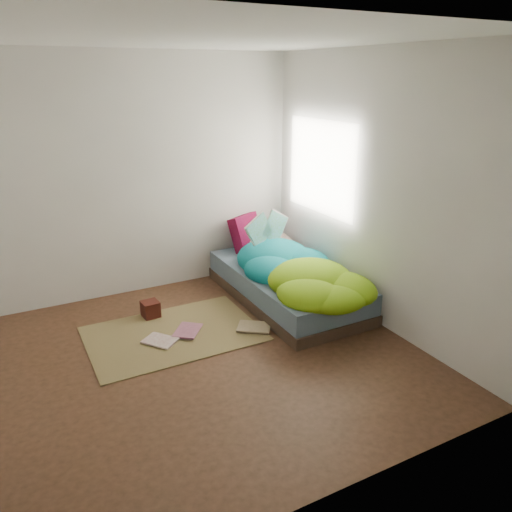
# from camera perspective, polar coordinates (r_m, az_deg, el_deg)

# --- Properties ---
(ground) EXTENTS (3.50, 3.50, 0.00)m
(ground) POSITION_cam_1_polar(r_m,az_deg,el_deg) (4.51, -5.26, -11.45)
(ground) COLOR #3B2616
(ground) RESTS_ON ground
(room_walls) EXTENTS (3.54, 3.54, 2.62)m
(room_walls) POSITION_cam_1_polar(r_m,az_deg,el_deg) (3.93, -5.88, 9.30)
(room_walls) COLOR silver
(room_walls) RESTS_ON ground
(bed) EXTENTS (1.00, 2.00, 0.34)m
(bed) POSITION_cam_1_polar(r_m,az_deg,el_deg) (5.50, 3.50, -3.37)
(bed) COLOR #3A2B1F
(bed) RESTS_ON ground
(duvet) EXTENTS (0.96, 1.84, 0.34)m
(duvet) POSITION_cam_1_polar(r_m,az_deg,el_deg) (5.20, 4.84, -0.76)
(duvet) COLOR #076D79
(duvet) RESTS_ON bed
(rug) EXTENTS (1.60, 1.10, 0.01)m
(rug) POSITION_cam_1_polar(r_m,az_deg,el_deg) (4.92, -9.42, -8.75)
(rug) COLOR brown
(rug) RESTS_ON ground
(pillow_floral) EXTENTS (0.52, 0.33, 0.12)m
(pillow_floral) POSITION_cam_1_polar(r_m,az_deg,el_deg) (6.02, 1.90, 1.11)
(pillow_floral) COLOR beige
(pillow_floral) RESTS_ON bed
(pillow_magenta) EXTENTS (0.44, 0.31, 0.42)m
(pillow_magenta) POSITION_cam_1_polar(r_m,az_deg,el_deg) (6.04, -1.14, 2.70)
(pillow_magenta) COLOR #450427
(pillow_magenta) RESTS_ON bed
(open_book) EXTENTS (0.51, 0.22, 0.31)m
(open_book) POSITION_cam_1_polar(r_m,az_deg,el_deg) (5.55, 1.35, 4.16)
(open_book) COLOR #39842B
(open_book) RESTS_ON duvet
(wooden_box) EXTENTS (0.18, 0.18, 0.16)m
(wooden_box) POSITION_cam_1_polar(r_m,az_deg,el_deg) (5.24, -11.96, -5.95)
(wooden_box) COLOR #36170C
(wooden_box) RESTS_ON rug
(floor_book_a) EXTENTS (0.35, 0.36, 0.02)m
(floor_book_a) POSITION_cam_1_polar(r_m,az_deg,el_deg) (4.71, -11.65, -10.07)
(floor_book_a) COLOR silver
(floor_book_a) RESTS_ON rug
(floor_book_b) EXTENTS (0.36, 0.37, 0.03)m
(floor_book_b) POSITION_cam_1_polar(r_m,az_deg,el_deg) (4.94, -9.08, -8.33)
(floor_book_b) COLOR #B16682
(floor_book_b) RESTS_ON rug
(floor_book_c) EXTENTS (0.39, 0.38, 0.02)m
(floor_book_c) POSITION_cam_1_polar(r_m,az_deg,el_deg) (4.83, -0.42, -8.78)
(floor_book_c) COLOR tan
(floor_book_c) RESTS_ON rug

